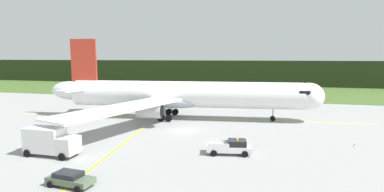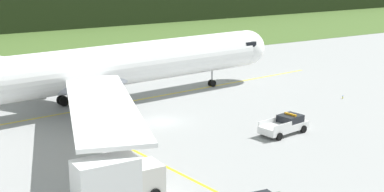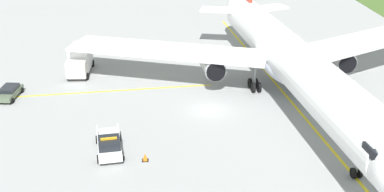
{
  "view_description": "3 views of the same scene",
  "coord_description": "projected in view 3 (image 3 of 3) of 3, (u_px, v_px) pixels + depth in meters",
  "views": [
    {
      "loc": [
        12.6,
        -45.56,
        11.77
      ],
      "look_at": [
        -1.4,
        10.58,
        4.2
      ],
      "focal_mm": 28.34,
      "sensor_mm": 36.0,
      "label": 1
    },
    {
      "loc": [
        -27.1,
        -50.16,
        17.22
      ],
      "look_at": [
        2.81,
        -1.66,
        2.84
      ],
      "focal_mm": 52.27,
      "sensor_mm": 36.0,
      "label": 2
    },
    {
      "loc": [
        47.56,
        -4.52,
        22.59
      ],
      "look_at": [
        3.18,
        -2.11,
        3.11
      ],
      "focal_mm": 45.61,
      "sensor_mm": 36.0,
      "label": 3
    }
  ],
  "objects": [
    {
      "name": "ops_pickup_truck",
      "position": [
        109.0,
        144.0,
        44.1
      ],
      "size": [
        5.62,
        2.97,
        1.94
      ],
      "color": "white",
      "rests_on": "ground"
    },
    {
      "name": "apron_cone",
      "position": [
        145.0,
        157.0,
        43.07
      ],
      "size": [
        0.58,
        0.58,
        0.72
      ],
      "color": "black",
      "rests_on": "ground"
    },
    {
      "name": "taxiway_centerline_spur",
      "position": [
        104.0,
        91.0,
        57.51
      ],
      "size": [
        3.04,
        25.59,
        0.01
      ],
      "primitive_type": "cube",
      "rotation": [
        0.0,
        0.0,
        -1.46
      ],
      "color": "yellow",
      "rests_on": "ground"
    },
    {
      "name": "catering_truck",
      "position": [
        80.0,
        60.0,
        62.51
      ],
      "size": [
        6.49,
        2.76,
        3.53
      ],
      "color": "silver",
      "rests_on": "ground"
    },
    {
      "name": "staff_car",
      "position": [
        9.0,
        92.0,
        55.61
      ],
      "size": [
        4.46,
        2.36,
        1.3
      ],
      "color": "#52604A",
      "rests_on": "ground"
    },
    {
      "name": "taxiway_edge_light_west",
      "position": [
        178.0,
        53.0,
        70.0
      ],
      "size": [
        0.12,
        0.12,
        0.37
      ],
      "color": "yellow",
      "rests_on": "ground"
    },
    {
      "name": "taxiway_centerline_main",
      "position": [
        289.0,
        99.0,
        55.54
      ],
      "size": [
        68.6,
        7.65,
        0.01
      ],
      "primitive_type": "cube",
      "rotation": [
        0.0,
        0.0,
        0.11
      ],
      "color": "yellow",
      "rests_on": "ground"
    },
    {
      "name": "airliner",
      "position": [
        289.0,
        59.0,
        54.48
      ],
      "size": [
        52.3,
        50.07,
        15.15
      ],
      "color": "white",
      "rests_on": "ground"
    },
    {
      "name": "ground",
      "position": [
        210.0,
        110.0,
        52.79
      ],
      "size": [
        320.0,
        320.0,
        0.0
      ],
      "primitive_type": "plane",
      "color": "gray"
    }
  ]
}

